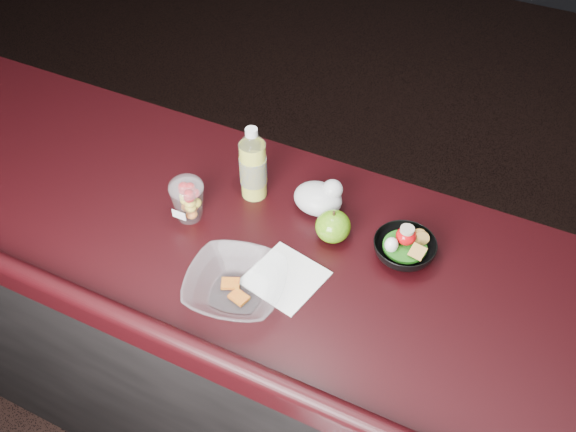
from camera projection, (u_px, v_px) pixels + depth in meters
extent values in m
cube|color=black|center=(261.00, 353.00, 1.97)|extent=(4.00, 0.65, 0.98)
cube|color=black|center=(255.00, 241.00, 1.60)|extent=(4.06, 0.71, 0.04)
cylinder|color=#D2D537|center=(253.00, 170.00, 1.64)|extent=(0.07, 0.07, 0.17)
cylinder|color=white|center=(253.00, 170.00, 1.64)|extent=(0.07, 0.07, 0.17)
cone|color=white|center=(252.00, 140.00, 1.57)|extent=(0.07, 0.07, 0.03)
cylinder|color=white|center=(251.00, 132.00, 1.56)|extent=(0.03, 0.03, 0.02)
cylinder|color=#072D99|center=(253.00, 170.00, 1.64)|extent=(0.07, 0.07, 0.08)
ellipsoid|color=white|center=(186.00, 187.00, 1.57)|extent=(0.09, 0.09, 0.05)
ellipsoid|color=#33770D|center=(333.00, 226.00, 1.56)|extent=(0.09, 0.09, 0.08)
cylinder|color=black|center=(334.00, 214.00, 1.53)|extent=(0.01, 0.01, 0.01)
ellipsoid|color=silver|center=(318.00, 199.00, 1.63)|extent=(0.13, 0.10, 0.07)
sphere|color=silver|center=(332.00, 190.00, 1.61)|extent=(0.05, 0.05, 0.05)
imported|color=black|center=(404.00, 249.00, 1.53)|extent=(0.16, 0.16, 0.05)
cylinder|color=#0F470C|center=(405.00, 246.00, 1.52)|extent=(0.11, 0.11, 0.01)
ellipsoid|color=#BF080D|center=(406.00, 236.00, 1.51)|extent=(0.05, 0.05, 0.04)
cylinder|color=beige|center=(407.00, 230.00, 1.50)|extent=(0.03, 0.03, 0.01)
ellipsoid|color=white|center=(391.00, 245.00, 1.50)|extent=(0.03, 0.03, 0.04)
imported|color=silver|center=(236.00, 286.00, 1.45)|extent=(0.26, 0.26, 0.06)
cube|color=#990F0C|center=(230.00, 283.00, 1.47)|extent=(0.05, 0.05, 0.01)
cube|color=#990F0C|center=(239.00, 297.00, 1.44)|extent=(0.05, 0.04, 0.01)
cube|color=white|center=(285.00, 278.00, 1.49)|extent=(0.19, 0.19, 0.00)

